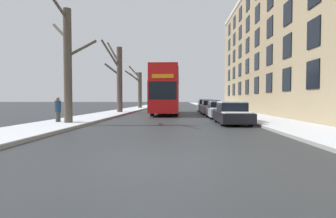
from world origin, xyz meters
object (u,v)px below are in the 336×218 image
object	(u,v)px
parked_car_0	(232,114)
pedestrian_left_sidewalk	(58,109)
bare_tree_left_2	(139,88)
double_decker_bus	(166,89)
parked_car_1	(219,110)
bare_tree_left_1	(119,77)
parked_car_3	(206,106)
bare_tree_left_0	(68,63)
parked_car_2	(211,108)

from	to	relation	value
parked_car_0	pedestrian_left_sidewalk	xyz separation A→B (m)	(-10.27, -0.77, 0.27)
bare_tree_left_2	double_decker_bus	world-z (taller)	bare_tree_left_2
pedestrian_left_sidewalk	double_decker_bus	bearing A→B (deg)	170.59
parked_car_1	bare_tree_left_1	bearing A→B (deg)	145.34
parked_car_3	pedestrian_left_sidewalk	distance (m)	19.82
bare_tree_left_0	parked_car_0	world-z (taller)	bare_tree_left_0
double_decker_bus	parked_car_1	xyz separation A→B (m)	(4.50, -5.42, -1.90)
double_decker_bus	parked_car_3	bearing A→B (deg)	51.32
parked_car_3	parked_car_0	bearing A→B (deg)	-90.00
bare_tree_left_2	parked_car_3	world-z (taller)	bare_tree_left_2
bare_tree_left_2	bare_tree_left_1	bearing A→B (deg)	-89.68
bare_tree_left_1	parked_car_0	world-z (taller)	bare_tree_left_1
parked_car_1	parked_car_2	distance (m)	5.43
pedestrian_left_sidewalk	bare_tree_left_0	bearing A→B (deg)	80.40
parked_car_3	pedestrian_left_sidewalk	bearing A→B (deg)	-121.21
bare_tree_left_0	parked_car_3	distance (m)	19.97
parked_car_0	parked_car_3	world-z (taller)	parked_car_3
parked_car_3	bare_tree_left_2	bearing A→B (deg)	134.38
double_decker_bus	parked_car_3	world-z (taller)	double_decker_bus
bare_tree_left_2	pedestrian_left_sidewalk	world-z (taller)	bare_tree_left_2
parked_car_0	pedestrian_left_sidewalk	world-z (taller)	pedestrian_left_sidewalk
bare_tree_left_1	parked_car_1	bearing A→B (deg)	-34.66
bare_tree_left_2	parked_car_2	bearing A→B (deg)	-57.99
bare_tree_left_2	parked_car_1	bearing A→B (deg)	-65.15
double_decker_bus	parked_car_3	size ratio (longest dim) A/B	2.54
bare_tree_left_1	bare_tree_left_2	world-z (taller)	bare_tree_left_1
double_decker_bus	parked_car_0	world-z (taller)	double_decker_bus
double_decker_bus	parked_car_0	size ratio (longest dim) A/B	2.62
bare_tree_left_0	bare_tree_left_2	xyz separation A→B (m)	(-0.23, 27.28, -0.13)
bare_tree_left_2	parked_car_0	size ratio (longest dim) A/B	1.67
bare_tree_left_2	bare_tree_left_0	bearing A→B (deg)	-89.51
parked_car_0	parked_car_2	bearing A→B (deg)	90.00
bare_tree_left_0	double_decker_bus	distance (m)	12.79
double_decker_bus	pedestrian_left_sidewalk	xyz separation A→B (m)	(-5.77, -11.33, -1.64)
bare_tree_left_0	parked_car_3	xyz separation A→B (m)	(9.48, 17.35, -2.83)
bare_tree_left_2	parked_car_2	size ratio (longest dim) A/B	1.78
double_decker_bus	parked_car_3	xyz separation A→B (m)	(4.50, 5.62, -1.83)
parked_car_3	bare_tree_left_1	bearing A→B (deg)	-155.55
bare_tree_left_0	parked_car_1	size ratio (longest dim) A/B	1.63
bare_tree_left_2	pedestrian_left_sidewalk	bearing A→B (deg)	-91.19
bare_tree_left_0	parked_car_0	size ratio (longest dim) A/B	1.74
parked_car_0	parked_car_2	xyz separation A→B (m)	(-0.00, 10.57, 0.04)
bare_tree_left_1	parked_car_1	xyz separation A→B (m)	(9.63, -6.66, -3.19)
bare_tree_left_0	parked_car_1	xyz separation A→B (m)	(9.48, 6.31, -2.89)
parked_car_2	parked_car_3	size ratio (longest dim) A/B	0.91
parked_car_0	pedestrian_left_sidewalk	bearing A→B (deg)	-175.71
double_decker_bus	parked_car_1	world-z (taller)	double_decker_bus
bare_tree_left_0	pedestrian_left_sidewalk	bearing A→B (deg)	152.82
parked_car_1	parked_car_0	bearing A→B (deg)	-90.00
bare_tree_left_1	parked_car_2	bearing A→B (deg)	-7.27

